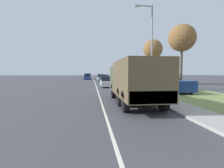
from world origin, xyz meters
TOP-DOWN VIEW (x-y plane):
  - ground_plane at (0.00, 40.00)m, footprint 180.00×180.00m
  - lane_centre_stripe at (0.00, 40.00)m, footprint 0.12×120.00m
  - sidewalk_right at (4.50, 40.00)m, footprint 1.80×120.00m
  - grass_strip_right at (8.90, 40.00)m, footprint 7.00×120.00m
  - military_truck at (2.15, 13.68)m, footprint 2.39×7.71m
  - car_nearest_ahead at (1.54, 27.30)m, footprint 1.84×4.36m
  - car_second_ahead at (1.81, 37.05)m, footprint 1.80×4.72m
  - car_third_ahead at (1.67, 45.30)m, footprint 1.94×4.18m
  - car_fourth_ahead at (-1.91, 53.81)m, footprint 1.94×4.42m
  - car_farthest_ahead at (-1.80, 66.05)m, footprint 1.90×4.77m
  - pickup_truck at (8.06, 20.38)m, footprint 1.91×5.69m
  - lamp_post at (4.56, 17.73)m, footprint 1.69×0.24m
  - tree_mid_right at (10.05, 22.29)m, footprint 3.22×3.22m
  - tree_far_right at (10.02, 32.16)m, footprint 3.36×3.36m
  - utility_box at (6.20, 19.10)m, footprint 0.55×0.45m

SIDE VIEW (x-z plane):
  - ground_plane at x=0.00m, z-range 0.00..0.00m
  - lane_centre_stripe at x=0.00m, z-range 0.00..0.00m
  - grass_strip_right at x=8.90m, z-range 0.00..0.02m
  - sidewalk_right at x=4.50m, z-range 0.00..0.12m
  - utility_box at x=6.20m, z-range 0.02..0.72m
  - car_nearest_ahead at x=1.54m, z-range -0.08..1.47m
  - car_third_ahead at x=1.67m, z-range -0.09..1.56m
  - car_second_ahead at x=1.81m, z-range -0.09..1.56m
  - car_fourth_ahead at x=-1.91m, z-range -0.10..1.64m
  - car_farthest_ahead at x=-1.80m, z-range -0.10..1.65m
  - pickup_truck at x=8.06m, z-range -0.05..1.89m
  - military_truck at x=2.15m, z-range 0.20..3.03m
  - lamp_post at x=4.56m, z-range 0.81..8.82m
  - tree_far_right at x=10.02m, z-range 2.19..10.03m
  - tree_mid_right at x=10.05m, z-range 2.26..10.05m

